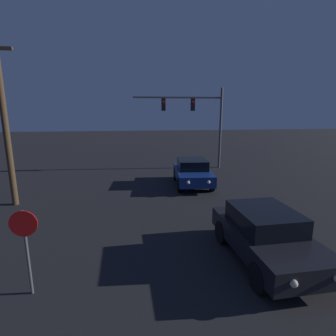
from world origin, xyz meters
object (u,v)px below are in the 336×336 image
utility_pole (5,120)px  car_near (266,235)px  traffic_signal_mast (198,114)px  stop_sign (25,238)px  car_far (192,172)px

utility_pole → car_near: bearing=-32.0°
traffic_signal_mast → stop_sign: traffic_signal_mast is taller
car_far → stop_sign: size_ratio=1.95×
car_far → utility_pole: size_ratio=0.55×
car_far → traffic_signal_mast: size_ratio=0.64×
car_near → car_far: same height
car_far → stop_sign: stop_sign is taller
car_near → car_far: (-0.42, 8.27, 0.00)m
car_far → stop_sign: (-6.06, -8.99, 0.69)m
car_near → traffic_signal_mast: (0.94, 12.87, 3.32)m
traffic_signal_mast → car_near: bearing=-94.2°
car_near → utility_pole: utility_pole is taller
traffic_signal_mast → stop_sign: (-7.42, -13.59, -2.63)m
car_near → car_far: bearing=-89.5°
car_near → traffic_signal_mast: size_ratio=0.64×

